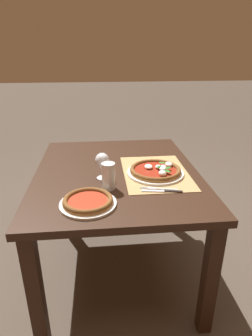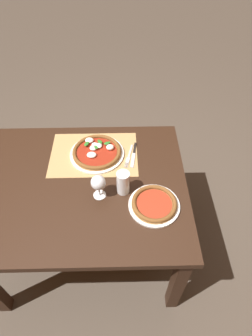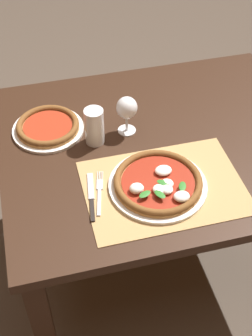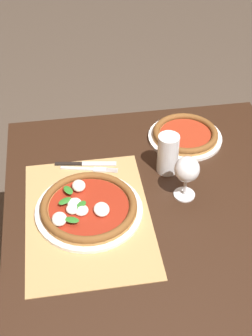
# 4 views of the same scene
# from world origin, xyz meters

# --- Properties ---
(ground_plane) EXTENTS (24.00, 24.00, 0.00)m
(ground_plane) POSITION_xyz_m (0.00, 0.00, 0.00)
(ground_plane) COLOR #473D33
(dining_table) EXTENTS (1.20, 0.99, 0.74)m
(dining_table) POSITION_xyz_m (0.00, 0.00, 0.64)
(dining_table) COLOR black
(dining_table) RESTS_ON ground
(paper_placemat) EXTENTS (0.54, 0.38, 0.00)m
(paper_placemat) POSITION_xyz_m (-0.06, -0.23, 0.74)
(paper_placemat) COLOR #A88451
(paper_placemat) RESTS_ON dining_table
(pizza_near) EXTENTS (0.34, 0.34, 0.05)m
(pizza_near) POSITION_xyz_m (-0.08, -0.23, 0.76)
(pizza_near) COLOR silver
(pizza_near) RESTS_ON paper_placemat
(pizza_far) EXTENTS (0.28, 0.28, 0.04)m
(pizza_far) POSITION_xyz_m (-0.40, 0.16, 0.76)
(pizza_far) COLOR silver
(pizza_far) RESTS_ON dining_table
(wine_glass) EXTENTS (0.08, 0.08, 0.16)m
(wine_glass) POSITION_xyz_m (-0.11, 0.09, 0.85)
(wine_glass) COLOR silver
(wine_glass) RESTS_ON dining_table
(pint_glass) EXTENTS (0.07, 0.07, 0.15)m
(pint_glass) POSITION_xyz_m (-0.24, 0.06, 0.81)
(pint_glass) COLOR silver
(pint_glass) RESTS_ON dining_table
(fork) EXTENTS (0.06, 0.20, 0.00)m
(fork) POSITION_xyz_m (-0.28, -0.21, 0.75)
(fork) COLOR #B7B7BC
(fork) RESTS_ON paper_placemat
(knife) EXTENTS (0.05, 0.22, 0.01)m
(knife) POSITION_xyz_m (-0.31, -0.22, 0.75)
(knife) COLOR black
(knife) RESTS_ON paper_placemat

